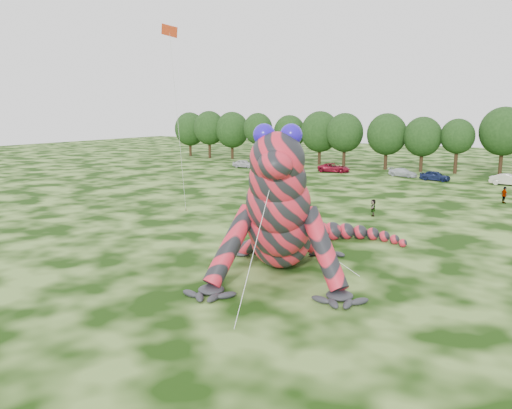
{
  "coord_description": "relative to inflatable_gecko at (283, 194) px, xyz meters",
  "views": [
    {
      "loc": [
        15.96,
        -26.5,
        9.98
      ],
      "look_at": [
        -0.7,
        0.21,
        4.0
      ],
      "focal_mm": 35.0,
      "sensor_mm": 36.0,
      "label": 1
    }
  ],
  "objects": [
    {
      "name": "flying_kite",
      "position": [
        -14.3,
        5.94,
        10.63
      ],
      "size": [
        3.53,
        5.16,
        17.53
      ],
      "color": "red",
      "rests_on": "ground"
    },
    {
      "name": "tree_2",
      "position": [
        -43.73,
        57.55,
        0.17
      ],
      "size": [
        7.04,
        6.34,
        9.64
      ],
      "primitive_type": null,
      "color": "black",
      "rests_on": "ground"
    },
    {
      "name": "tree_4",
      "position": [
        -30.35,
        57.5,
        -0.12
      ],
      "size": [
        6.22,
        5.6,
        9.06
      ],
      "primitive_type": null,
      "color": "black",
      "rests_on": "ground"
    },
    {
      "name": "car_0",
      "position": [
        -32.88,
        45.39,
        -3.96
      ],
      "size": [
        4.15,
        1.98,
        1.37
      ],
      "primitive_type": "imported",
      "rotation": [
        0.0,
        0.0,
        1.66
      ],
      "color": "silver",
      "rests_on": "ground"
    },
    {
      "name": "tree_0",
      "position": [
        -55.27,
        58.02,
        0.11
      ],
      "size": [
        6.91,
        6.22,
        9.51
      ],
      "primitive_type": null,
      "color": "black",
      "rests_on": "ground"
    },
    {
      "name": "car_3",
      "position": [
        -5.65,
        48.0,
        -4.01
      ],
      "size": [
        4.65,
        2.62,
        1.27
      ],
      "primitive_type": "imported",
      "rotation": [
        0.0,
        0.0,
        1.37
      ],
      "color": "silver",
      "rests_on": "ground"
    },
    {
      "name": "tree_7",
      "position": [
        -10.79,
        55.59,
        0.09
      ],
      "size": [
        6.68,
        6.01,
        9.48
      ],
      "primitive_type": null,
      "color": "black",
      "rests_on": "ground"
    },
    {
      "name": "tree_8",
      "position": [
        -4.93,
        55.77,
        -0.18
      ],
      "size": [
        6.14,
        5.53,
        8.94
      ],
      "primitive_type": null,
      "color": "black",
      "rests_on": "ground"
    },
    {
      "name": "ground",
      "position": [
        -0.71,
        -1.21,
        -4.65
      ],
      "size": [
        240.0,
        240.0,
        0.0
      ],
      "primitive_type": "plane",
      "color": "#16330A",
      "rests_on": "ground"
    },
    {
      "name": "spectator_3",
      "position": [
        9.92,
        31.76,
        -3.74
      ],
      "size": [
        0.98,
        1.13,
        1.82
      ],
      "primitive_type": "imported",
      "rotation": [
        0.0,
        0.0,
        2.19
      ],
      "color": "gray",
      "rests_on": "ground"
    },
    {
      "name": "car_5",
      "position": [
        8.91,
        46.57,
        -3.89
      ],
      "size": [
        4.74,
        2.12,
        1.51
      ],
      "primitive_type": "imported",
      "rotation": [
        0.0,
        0.0,
        1.45
      ],
      "color": "beige",
      "rests_on": "ground"
    },
    {
      "name": "spectator_4",
      "position": [
        -14.89,
        31.2,
        -3.85
      ],
      "size": [
        0.9,
        0.73,
        1.6
      ],
      "primitive_type": "imported",
      "rotation": [
        0.0,
        0.0,
        0.32
      ],
      "color": "gray",
      "rests_on": "ground"
    },
    {
      "name": "car_1",
      "position": [
        -24.26,
        46.81,
        -3.94
      ],
      "size": [
        4.41,
        1.86,
        1.42
      ],
      "primitive_type": "imported",
      "rotation": [
        0.0,
        0.0,
        1.49
      ],
      "color": "black",
      "rests_on": "ground"
    },
    {
      "name": "tree_9",
      "position": [
        0.36,
        56.13,
        -0.31
      ],
      "size": [
        5.27,
        4.74,
        8.68
      ],
      "primitive_type": null,
      "color": "black",
      "rests_on": "ground"
    },
    {
      "name": "tree_6",
      "position": [
        -18.27,
        55.47,
        0.1
      ],
      "size": [
        6.52,
        5.86,
        9.49
      ],
      "primitive_type": null,
      "color": "black",
      "rests_on": "ground"
    },
    {
      "name": "tree_1",
      "position": [
        -49.06,
        56.84,
        0.26
      ],
      "size": [
        6.74,
        6.07,
        9.81
      ],
      "primitive_type": null,
      "color": "black",
      "rests_on": "ground"
    },
    {
      "name": "spectator_5",
      "position": [
        0.04,
        17.8,
        -3.84
      ],
      "size": [
        0.98,
        1.57,
        1.62
      ],
      "primitive_type": "imported",
      "rotation": [
        0.0,
        0.0,
        5.08
      ],
      "color": "gray",
      "rests_on": "ground"
    },
    {
      "name": "car_4",
      "position": [
        -0.47,
        45.95,
        -3.93
      ],
      "size": [
        4.33,
        2.05,
        1.43
      ],
      "primitive_type": "imported",
      "rotation": [
        0.0,
        0.0,
        1.48
      ],
      "color": "#15204A",
      "rests_on": "ground"
    },
    {
      "name": "car_2",
      "position": [
        -16.73,
        47.58,
        -3.92
      ],
      "size": [
        5.51,
        3.12,
        1.45
      ],
      "primitive_type": "imported",
      "rotation": [
        0.0,
        0.0,
        1.71
      ],
      "color": "maroon",
      "rests_on": "ground"
    },
    {
      "name": "tree_10",
      "position": [
        6.69,
        57.37,
        0.6
      ],
      "size": [
        7.09,
        6.38,
        10.5
      ],
      "primitive_type": null,
      "color": "black",
      "rests_on": "ground"
    },
    {
      "name": "spectator_0",
      "position": [
        -8.78,
        19.43,
        -3.85
      ],
      "size": [
        0.58,
        0.68,
        1.59
      ],
      "primitive_type": "imported",
      "rotation": [
        0.0,
        0.0,
        5.12
      ],
      "color": "gray",
      "rests_on": "ground"
    },
    {
      "name": "tree_5",
      "position": [
        -23.83,
        57.22,
        0.25
      ],
      "size": [
        7.16,
        6.44,
        9.8
      ],
      "primitive_type": null,
      "color": "black",
      "rests_on": "ground"
    },
    {
      "name": "tree_3",
      "position": [
        -36.43,
        55.86,
        0.07
      ],
      "size": [
        5.81,
        5.23,
        9.44
      ],
      "primitive_type": null,
      "color": "black",
      "rests_on": "ground"
    },
    {
      "name": "inflatable_gecko",
      "position": [
        0.0,
        0.0,
        0.0
      ],
      "size": [
        22.0,
        23.44,
        9.3
      ],
      "primitive_type": null,
      "rotation": [
        0.0,
        0.0,
        0.43
      ],
      "color": "red",
      "rests_on": "ground"
    }
  ]
}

